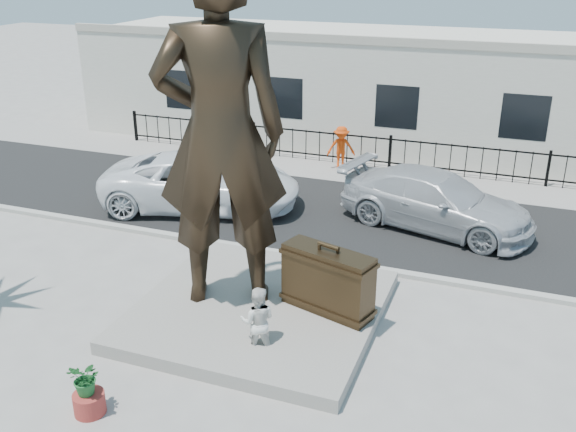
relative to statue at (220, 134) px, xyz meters
name	(u,v)px	position (x,y,z in m)	size (l,w,h in m)	color
ground	(253,356)	(1.35, -1.61, -4.08)	(100.00, 100.00, 0.00)	#9E9991
street	(356,215)	(1.35, 6.39, -4.07)	(40.00, 7.00, 0.01)	black
curb	(321,260)	(1.35, 2.89, -4.02)	(40.00, 0.25, 0.12)	#A5A399
far_sidewalk	(384,175)	(1.35, 10.39, -4.07)	(40.00, 2.50, 0.02)	#9E9991
plinth	(259,310)	(0.85, -0.11, -3.93)	(5.20, 5.20, 0.30)	gray
fence	(390,154)	(1.35, 11.19, -3.48)	(22.00, 0.10, 1.20)	black
building	(414,89)	(1.35, 15.39, -1.88)	(28.00, 7.00, 4.40)	silver
statue	(220,134)	(0.00, 0.00, 0.00)	(2.76, 1.81, 7.56)	black
suitcase	(328,281)	(2.34, 0.18, -3.06)	(2.03, 0.65, 1.43)	#332515
tourist	(258,321)	(1.40, -1.45, -3.33)	(0.73, 0.57, 1.49)	silver
car_white	(202,182)	(-3.39, 5.30, -3.21)	(2.83, 6.14, 1.71)	white
car_silver	(436,201)	(3.76, 6.28, -3.25)	(2.31, 5.67, 1.65)	#B9BBBE
worker	(341,148)	(-0.37, 10.59, -3.26)	(1.04, 0.60, 1.60)	#D83F0B
planter	(89,403)	(-0.68, -4.18, -3.88)	(0.56, 0.56, 0.40)	#9C3029
shrub	(86,379)	(-0.68, -4.18, -3.36)	(0.58, 0.50, 0.65)	#1E5C27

